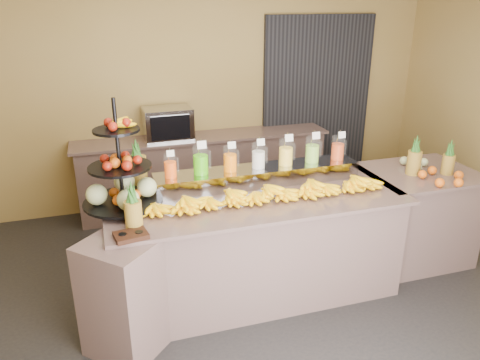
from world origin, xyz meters
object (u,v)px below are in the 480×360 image
banana_heap (269,191)px  oven_warmer (168,123)px  condiment_caddy (131,235)px  right_fruit_pile (435,170)px  pitcher_tray (258,176)px  fruit_stand (127,180)px

banana_heap → oven_warmer: (-0.51, 2.02, 0.11)m
oven_warmer → condiment_caddy: bearing=-106.4°
condiment_caddy → right_fruit_pile: 2.82m
pitcher_tray → right_fruit_pile: bearing=-12.4°
banana_heap → right_fruit_pile: (1.64, -0.00, 0.00)m
fruit_stand → condiment_caddy: fruit_stand is taller
pitcher_tray → oven_warmer: 1.76m
oven_warmer → banana_heap: bearing=-76.9°
condiment_caddy → right_fruit_pile: size_ratio=0.52×
condiment_caddy → oven_warmer: bearing=74.7°
right_fruit_pile → oven_warmer: (-2.15, 2.02, 0.11)m
banana_heap → pitcher_tray: bearing=85.7°
fruit_stand → oven_warmer: bearing=82.7°
fruit_stand → right_fruit_pile: bearing=7.4°
banana_heap → fruit_stand: fruit_stand is taller
oven_warmer → pitcher_tray: bearing=-73.3°
banana_heap → oven_warmer: 2.09m
fruit_stand → right_fruit_pile: 2.77m
condiment_caddy → oven_warmer: oven_warmer is taller
banana_heap → right_fruit_pile: size_ratio=4.92×
pitcher_tray → condiment_caddy: size_ratio=8.27×
banana_heap → fruit_stand: (-1.12, 0.18, 0.15)m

